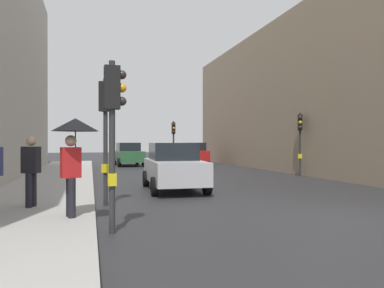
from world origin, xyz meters
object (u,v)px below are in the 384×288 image
(traffic_light_far_median, at_px, (174,135))
(pedestrian_with_umbrella, at_px, (74,139))
(traffic_light_near_right, at_px, (106,118))
(traffic_light_mid_street, at_px, (300,132))
(car_red_sedan, at_px, (194,153))
(car_green_estate, at_px, (129,154))
(pedestrian_in_dark_coat, at_px, (31,168))
(traffic_light_near_left, at_px, (113,114))
(car_silver_hatchback, at_px, (174,166))

(traffic_light_far_median, bearing_deg, pedestrian_with_umbrella, -109.06)
(traffic_light_near_right, bearing_deg, traffic_light_mid_street, 32.56)
(car_red_sedan, bearing_deg, car_green_estate, -169.48)
(traffic_light_mid_street, relative_size, pedestrian_in_dark_coat, 1.89)
(traffic_light_near_right, distance_m, pedestrian_with_umbrella, 2.41)
(traffic_light_near_right, relative_size, car_red_sedan, 0.83)
(traffic_light_near_right, xyz_separation_m, car_red_sedan, (7.90, 18.97, -1.60))
(traffic_light_mid_street, bearing_deg, pedestrian_with_umbrella, -141.59)
(traffic_light_near_right, height_order, car_red_sedan, traffic_light_near_right)
(traffic_light_near_left, relative_size, traffic_light_far_median, 1.00)
(traffic_light_near_left, distance_m, pedestrian_with_umbrella, 1.39)
(pedestrian_with_umbrella, distance_m, pedestrian_in_dark_coat, 2.03)
(traffic_light_near_right, relative_size, pedestrian_with_umbrella, 1.67)
(car_red_sedan, bearing_deg, traffic_light_far_median, -129.01)
(pedestrian_in_dark_coat, bearing_deg, traffic_light_near_left, -54.42)
(traffic_light_near_left, relative_size, car_green_estate, 0.78)
(car_silver_hatchback, relative_size, pedestrian_in_dark_coat, 2.41)
(car_silver_hatchback, xyz_separation_m, car_green_estate, (-0.17, 15.14, 0.00))
(pedestrian_with_umbrella, bearing_deg, car_red_sedan, 67.71)
(traffic_light_near_left, height_order, pedestrian_with_umbrella, traffic_light_near_left)
(traffic_light_mid_street, height_order, car_green_estate, traffic_light_mid_street)
(traffic_light_mid_street, xyz_separation_m, car_silver_hatchback, (-7.66, -3.72, -1.43))
(traffic_light_near_left, xyz_separation_m, car_red_sedan, (7.90, 22.21, -1.44))
(car_red_sedan, distance_m, pedestrian_with_umbrella, 22.88)
(traffic_light_near_right, xyz_separation_m, traffic_light_mid_street, (10.22, 6.53, -0.16))
(pedestrian_in_dark_coat, bearing_deg, traffic_light_near_right, 18.73)
(traffic_light_far_median, height_order, traffic_light_mid_street, traffic_light_far_median)
(traffic_light_mid_street, distance_m, car_silver_hatchback, 8.63)
(traffic_light_near_right, height_order, traffic_light_far_median, traffic_light_near_right)
(car_silver_hatchback, height_order, pedestrian_in_dark_coat, pedestrian_in_dark_coat)
(car_red_sedan, xyz_separation_m, pedestrian_with_umbrella, (-8.67, -21.16, 0.96))
(traffic_light_near_left, height_order, traffic_light_far_median, traffic_light_near_left)
(traffic_light_near_left, bearing_deg, pedestrian_in_dark_coat, 125.58)
(car_red_sedan, bearing_deg, pedestrian_in_dark_coat, -116.49)
(traffic_light_far_median, distance_m, car_red_sedan, 4.04)
(traffic_light_near_left, bearing_deg, traffic_light_near_right, 90.07)
(traffic_light_far_median, distance_m, traffic_light_mid_street, 10.60)
(traffic_light_near_right, xyz_separation_m, traffic_light_far_median, (5.52, 16.03, -0.16))
(car_silver_hatchback, relative_size, pedestrian_with_umbrella, 2.00)
(traffic_light_far_median, distance_m, car_silver_hatchback, 13.63)
(traffic_light_near_right, distance_m, pedestrian_in_dark_coat, 2.38)
(car_red_sedan, relative_size, pedestrian_with_umbrella, 2.01)
(car_green_estate, bearing_deg, traffic_light_near_left, -96.46)
(pedestrian_with_umbrella, relative_size, pedestrian_in_dark_coat, 1.21)
(traffic_light_near_right, relative_size, traffic_light_near_left, 1.07)
(traffic_light_near_left, distance_m, traffic_light_far_median, 20.04)
(car_red_sedan, bearing_deg, traffic_light_near_right, -112.62)
(pedestrian_with_umbrella, bearing_deg, traffic_light_near_left, -53.54)
(car_red_sedan, xyz_separation_m, pedestrian_in_dark_coat, (-9.76, -19.60, 0.25))
(traffic_light_far_median, relative_size, pedestrian_in_dark_coat, 1.90)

